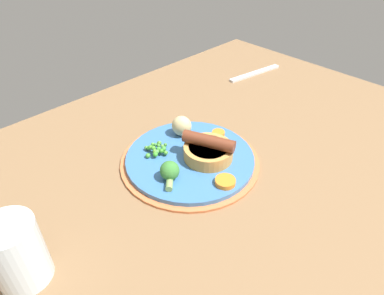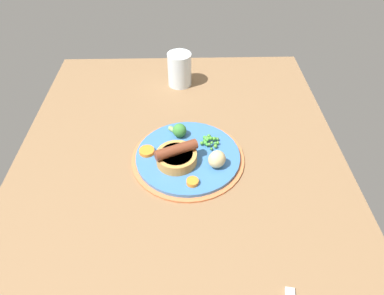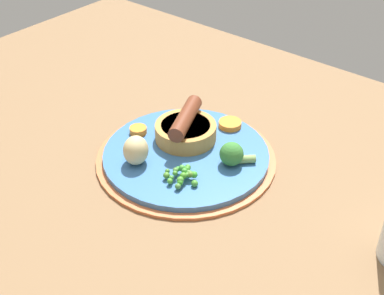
% 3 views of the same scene
% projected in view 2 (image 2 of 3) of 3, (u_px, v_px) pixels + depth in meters
% --- Properties ---
extents(dining_table, '(1.10, 0.80, 0.03)m').
position_uv_depth(dining_table, '(180.00, 179.00, 0.80)').
color(dining_table, brown).
rests_on(dining_table, ground).
extents(dinner_plate, '(0.27, 0.27, 0.01)m').
position_uv_depth(dinner_plate, '(188.00, 157.00, 0.82)').
color(dinner_plate, '#CC6B3D').
rests_on(dinner_plate, dining_table).
extents(sausage_pudding, '(0.09, 0.10, 0.05)m').
position_uv_depth(sausage_pudding, '(176.00, 156.00, 0.79)').
color(sausage_pudding, '#BC8442').
rests_on(sausage_pudding, dinner_plate).
extents(pea_pile, '(0.06, 0.05, 0.02)m').
position_uv_depth(pea_pile, '(209.00, 141.00, 0.84)').
color(pea_pile, '#458D2E').
rests_on(pea_pile, dinner_plate).
extents(broccoli_floret_near, '(0.05, 0.05, 0.04)m').
position_uv_depth(broccoli_floret_near, '(179.00, 130.00, 0.86)').
color(broccoli_floret_near, '#387A33').
rests_on(broccoli_floret_near, dinner_plate).
extents(potato_chunk_0, '(0.05, 0.05, 0.04)m').
position_uv_depth(potato_chunk_0, '(217.00, 159.00, 0.77)').
color(potato_chunk_0, '#CCB77F').
rests_on(potato_chunk_0, dinner_plate).
extents(carrot_slice_0, '(0.04, 0.04, 0.01)m').
position_uv_depth(carrot_slice_0, '(192.00, 182.00, 0.75)').
color(carrot_slice_0, orange).
rests_on(carrot_slice_0, dinner_plate).
extents(carrot_slice_1, '(0.05, 0.05, 0.01)m').
position_uv_depth(carrot_slice_1, '(147.00, 151.00, 0.82)').
color(carrot_slice_1, orange).
rests_on(carrot_slice_1, dinner_plate).
extents(drinking_glass, '(0.07, 0.07, 0.10)m').
position_uv_depth(drinking_glass, '(179.00, 69.00, 1.04)').
color(drinking_glass, silver).
rests_on(drinking_glass, dining_table).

